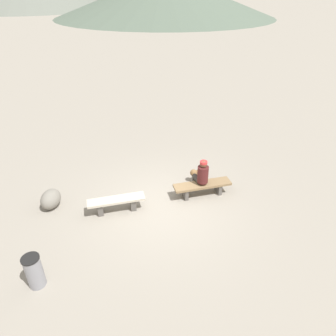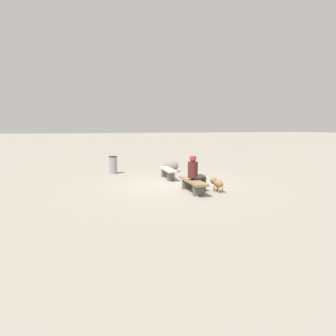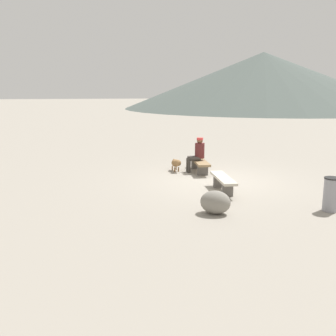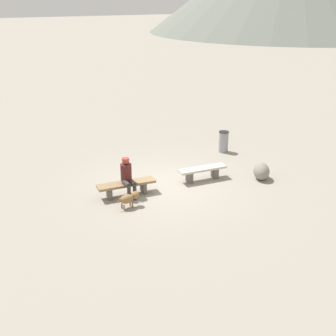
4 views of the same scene
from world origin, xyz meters
name	(u,v)px [view 4 (image 4 of 4)]	position (x,y,z in m)	size (l,w,h in m)	color
ground	(163,186)	(0.00, 0.00, -0.03)	(210.00, 210.00, 0.06)	gray
bench_left	(202,171)	(-1.34, 0.20, 0.31)	(1.66, 0.47, 0.44)	#605B56
bench_right	(126,186)	(1.33, 0.17, 0.32)	(1.81, 0.52, 0.42)	#605B56
seated_person	(127,175)	(1.32, 0.26, 0.71)	(0.35, 0.63, 1.23)	#511E1E
dog	(129,198)	(1.55, 0.97, 0.30)	(0.70, 0.31, 0.46)	olive
trash_bin	(224,142)	(-3.46, -1.79, 0.42)	(0.39, 0.39, 0.83)	gray
boulder	(261,171)	(-3.15, 1.00, 0.28)	(0.52, 0.72, 0.56)	gray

